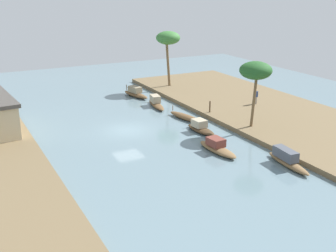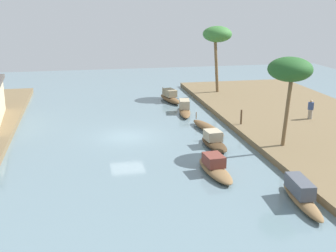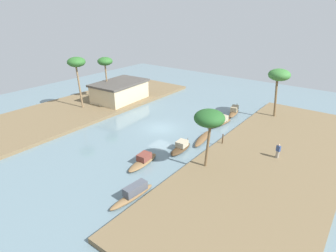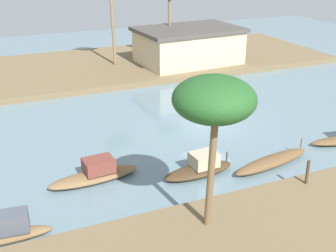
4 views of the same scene
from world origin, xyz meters
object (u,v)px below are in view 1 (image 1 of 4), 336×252
object	(u,v)px
sampan_downstream_large	(186,117)
palm_tree_left_near	(256,71)
sampan_foreground	(287,159)
sampan_near_left_bank	(156,103)
sampan_upstream_small	(136,93)
person_on_near_bank	(256,98)
sampan_midstream	(217,147)
mooring_post	(210,107)
palm_tree_left_far	(168,39)
sampan_with_red_awning	(200,128)

from	to	relation	value
sampan_downstream_large	palm_tree_left_near	world-z (taller)	palm_tree_left_near
sampan_foreground	sampan_near_left_bank	bearing A→B (deg)	9.52
sampan_upstream_small	sampan_near_left_bank	size ratio (longest dim) A/B	0.94
sampan_downstream_large	palm_tree_left_near	size ratio (longest dim) A/B	0.83
person_on_near_bank	palm_tree_left_near	distance (m)	8.87
sampan_midstream	mooring_post	size ratio (longest dim) A/B	3.84
sampan_near_left_bank	palm_tree_left_near	distance (m)	13.09
sampan_midstream	sampan_downstream_large	bearing A→B (deg)	-17.90
sampan_downstream_large	palm_tree_left_far	world-z (taller)	palm_tree_left_far
sampan_with_red_awning	sampan_foreground	world-z (taller)	sampan_foreground
sampan_midstream	sampan_foreground	xyz separation A→B (m)	(-4.63, -3.05, 0.10)
mooring_post	palm_tree_left_near	distance (m)	7.13
person_on_near_bank	palm_tree_left_near	bearing A→B (deg)	69.41
sampan_downstream_large	person_on_near_bank	world-z (taller)	person_on_near_bank
sampan_near_left_bank	palm_tree_left_far	world-z (taller)	palm_tree_left_far
sampan_downstream_large	palm_tree_left_near	xyz separation A→B (m)	(-5.57, -3.69, 5.21)
sampan_downstream_large	sampan_midstream	xyz separation A→B (m)	(-8.49, 2.04, 0.13)
sampan_midstream	palm_tree_left_far	size ratio (longest dim) A/B	0.65
palm_tree_left_far	sampan_near_left_bank	bearing A→B (deg)	143.30
sampan_downstream_large	person_on_near_bank	xyz separation A→B (m)	(0.34, -8.69, 0.88)
sampan_upstream_small	palm_tree_left_far	distance (m)	8.00
sampan_downstream_large	sampan_midstream	bearing A→B (deg)	155.74
sampan_near_left_bank	sampan_upstream_small	bearing A→B (deg)	13.63
palm_tree_left_far	sampan_midstream	bearing A→B (deg)	162.82
mooring_post	sampan_near_left_bank	bearing A→B (deg)	28.23
palm_tree_left_far	sampan_upstream_small	bearing A→B (deg)	108.63
sampan_foreground	mooring_post	size ratio (longest dim) A/B	4.04
sampan_near_left_bank	sampan_downstream_large	bearing A→B (deg)	-165.29
sampan_downstream_large	sampan_foreground	distance (m)	13.16
sampan_foreground	palm_tree_left_near	bearing A→B (deg)	-14.61
sampan_near_left_bank	palm_tree_left_far	xyz separation A→B (m)	(6.56, -4.89, 5.85)
sampan_downstream_large	sampan_with_red_awning	bearing A→B (deg)	159.29
sampan_downstream_large	sampan_foreground	world-z (taller)	sampan_foreground
sampan_upstream_small	sampan_foreground	distance (m)	23.74
sampan_upstream_small	palm_tree_left_far	xyz separation A→B (m)	(1.76, -5.22, 5.80)
person_on_near_bank	sampan_downstream_large	bearing A→B (deg)	21.86
sampan_downstream_large	mooring_post	bearing A→B (deg)	-102.91
palm_tree_left_near	person_on_near_bank	bearing A→B (deg)	-40.23
sampan_near_left_bank	palm_tree_left_near	xyz separation A→B (m)	(-11.32, -4.19, 5.05)
sampan_midstream	palm_tree_left_far	world-z (taller)	palm_tree_left_far
person_on_near_bank	sampan_near_left_bank	bearing A→B (deg)	-10.84
sampan_foreground	person_on_near_bank	size ratio (longest dim) A/B	2.95
sampan_with_red_awning	sampan_midstream	world-z (taller)	sampan_midstream
sampan_foreground	palm_tree_left_near	xyz separation A→B (m)	(7.55, -2.68, 4.98)
palm_tree_left_near	sampan_downstream_large	bearing A→B (deg)	33.52
sampan_midstream	palm_tree_left_far	bearing A→B (deg)	-21.58
sampan_downstream_large	sampan_near_left_bank	size ratio (longest dim) A/B	1.03
person_on_near_bank	palm_tree_left_far	world-z (taller)	palm_tree_left_far
palm_tree_left_near	sampan_upstream_small	bearing A→B (deg)	15.66
person_on_near_bank	sampan_foreground	bearing A→B (deg)	79.93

